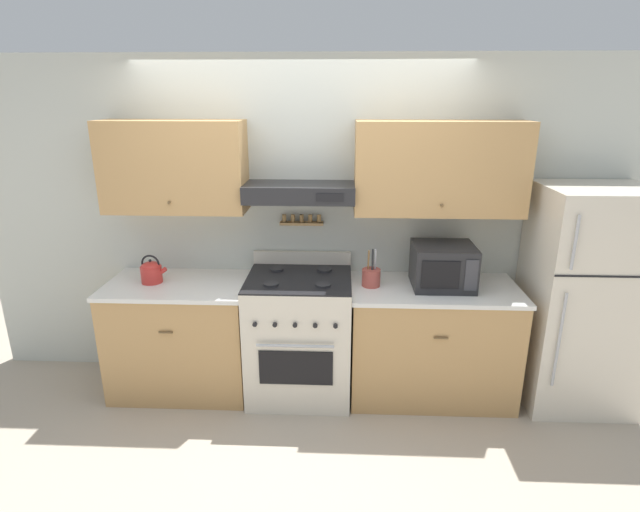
{
  "coord_description": "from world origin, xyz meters",
  "views": [
    {
      "loc": [
        0.31,
        -3.15,
        2.26
      ],
      "look_at": [
        0.16,
        0.28,
        1.15
      ],
      "focal_mm": 28.0,
      "sensor_mm": 36.0,
      "label": 1
    }
  ],
  "objects_px": {
    "microwave": "(443,266)",
    "stove_range": "(300,335)",
    "tea_kettle": "(151,271)",
    "utensil_crock": "(371,277)",
    "refrigerator": "(583,299)"
  },
  "relations": [
    {
      "from": "refrigerator",
      "to": "utensil_crock",
      "type": "distance_m",
      "value": 1.56
    },
    {
      "from": "refrigerator",
      "to": "tea_kettle",
      "type": "xyz_separation_m",
      "value": [
        -3.22,
        0.02,
        0.15
      ]
    },
    {
      "from": "stove_range",
      "to": "tea_kettle",
      "type": "xyz_separation_m",
      "value": [
        -1.12,
        0.02,
        0.5
      ]
    },
    {
      "from": "refrigerator",
      "to": "microwave",
      "type": "height_order",
      "value": "refrigerator"
    },
    {
      "from": "stove_range",
      "to": "utensil_crock",
      "type": "relative_size",
      "value": 3.73
    },
    {
      "from": "stove_range",
      "to": "refrigerator",
      "type": "xyz_separation_m",
      "value": [
        2.09,
        0.0,
        0.34
      ]
    },
    {
      "from": "tea_kettle",
      "to": "utensil_crock",
      "type": "relative_size",
      "value": 0.77
    },
    {
      "from": "utensil_crock",
      "to": "stove_range",
      "type": "bearing_deg",
      "value": -177.55
    },
    {
      "from": "tea_kettle",
      "to": "microwave",
      "type": "relative_size",
      "value": 0.49
    },
    {
      "from": "microwave",
      "to": "utensil_crock",
      "type": "distance_m",
      "value": 0.53
    },
    {
      "from": "microwave",
      "to": "stove_range",
      "type": "bearing_deg",
      "value": -177.8
    },
    {
      "from": "refrigerator",
      "to": "microwave",
      "type": "relative_size",
      "value": 3.74
    },
    {
      "from": "refrigerator",
      "to": "microwave",
      "type": "distance_m",
      "value": 1.05
    },
    {
      "from": "stove_range",
      "to": "refrigerator",
      "type": "relative_size",
      "value": 0.64
    },
    {
      "from": "tea_kettle",
      "to": "utensil_crock",
      "type": "xyz_separation_m",
      "value": [
        1.66,
        0.0,
        -0.02
      ]
    }
  ]
}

